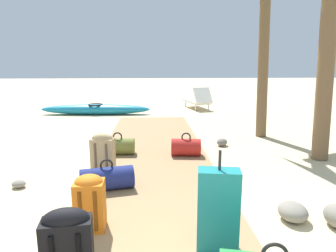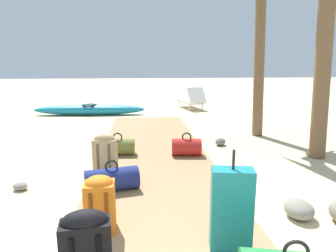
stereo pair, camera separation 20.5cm
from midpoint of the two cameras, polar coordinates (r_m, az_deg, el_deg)
ground_plane at (r=4.38m, az=-1.34°, el=-10.28°), size 60.00×60.00×0.00m
boardwalk at (r=5.11m, az=-1.62°, el=-6.55°), size 1.86×7.86×0.08m
backpack_black at (r=2.29m, az=-15.79°, el=-21.41°), size 0.35×0.23×0.62m
suitcase_teal at (r=2.66m, az=11.69°, el=-15.42°), size 0.37×0.23×0.88m
duffel_bag_olive at (r=5.34m, az=-8.37°, el=-3.79°), size 0.58×0.30×0.39m
duffel_bag_red at (r=5.22m, az=4.54°, el=-3.99°), size 0.53×0.34×0.41m
duffel_bag_navy at (r=3.90m, az=-9.93°, el=-9.73°), size 0.70×0.43×0.40m
backpack_tan at (r=4.50m, az=-10.93°, el=-4.75°), size 0.35×0.24×0.58m
backpack_orange at (r=3.00m, az=-12.61°, el=-13.67°), size 0.28×0.26×0.55m
lounge_chair at (r=11.11m, az=6.20°, el=4.89°), size 0.91×1.61×0.81m
kayak at (r=10.12m, az=-12.92°, el=3.09°), size 3.57×0.70×0.34m
rock_right_far at (r=6.24m, az=11.10°, el=-3.02°), size 0.31×0.32×0.15m
rock_left_far at (r=4.56m, az=-25.18°, el=-9.88°), size 0.24×0.23×0.10m
rock_right_near at (r=3.63m, az=24.04°, el=-14.55°), size 0.32×0.37×0.19m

